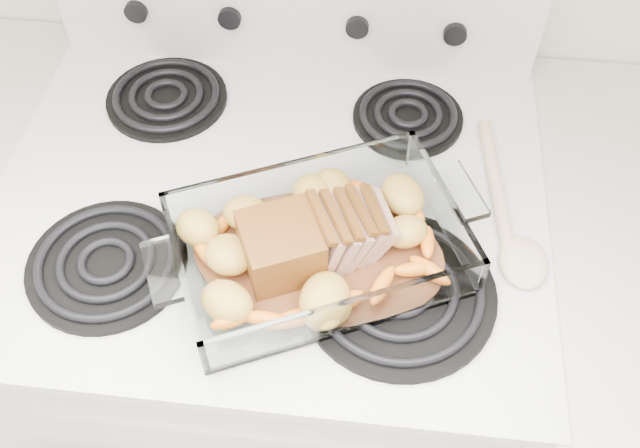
# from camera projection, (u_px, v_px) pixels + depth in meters

# --- Properties ---
(electric_range) EXTENTS (0.78, 0.70, 1.12)m
(electric_range) POSITION_uv_depth(u_px,v_px,m) (283.00, 339.00, 1.38)
(electric_range) COLOR silver
(electric_range) RESTS_ON ground
(counter_right) EXTENTS (0.58, 0.68, 0.93)m
(counter_right) POSITION_uv_depth(u_px,v_px,m) (632.00, 379.00, 1.34)
(counter_right) COLOR silver
(counter_right) RESTS_ON ground
(baking_dish) EXTENTS (0.35, 0.23, 0.07)m
(baking_dish) POSITION_uv_depth(u_px,v_px,m) (318.00, 250.00, 0.92)
(baking_dish) COLOR white
(baking_dish) RESTS_ON electric_range
(pork_roast) EXTENTS (0.19, 0.09, 0.08)m
(pork_roast) POSITION_uv_depth(u_px,v_px,m) (303.00, 237.00, 0.90)
(pork_roast) COLOR brown
(pork_roast) RESTS_ON baking_dish
(roast_vegetables) EXTENTS (0.37, 0.20, 0.05)m
(roast_vegetables) POSITION_uv_depth(u_px,v_px,m) (318.00, 222.00, 0.93)
(roast_vegetables) COLOR orange
(roast_vegetables) RESTS_ON baking_dish
(wooden_spoon) EXTENTS (0.09, 0.30, 0.02)m
(wooden_spoon) POSITION_uv_depth(u_px,v_px,m) (511.00, 226.00, 0.96)
(wooden_spoon) COLOR beige
(wooden_spoon) RESTS_ON electric_range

